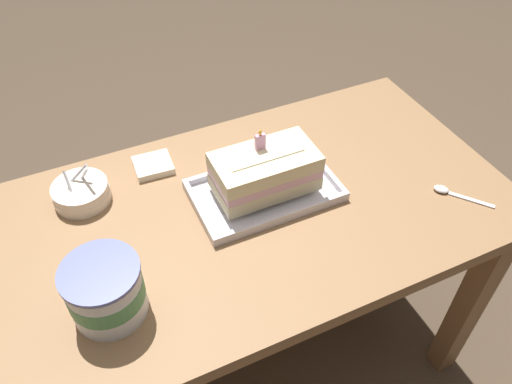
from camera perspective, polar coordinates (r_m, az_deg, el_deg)
ground_plane at (r=1.70m, az=-0.70°, el=-18.06°), size 8.00×8.00×0.00m
dining_table at (r=1.21m, az=-0.94°, el=-5.34°), size 1.21×0.64×0.69m
foil_tray at (r=1.17m, az=0.97°, el=0.05°), size 0.33×0.20×0.02m
birthday_cake at (r=1.12m, az=1.01°, el=2.35°), size 0.23×0.12×0.14m
bowl_stack at (r=1.21m, az=-19.01°, el=-0.07°), size 0.13×0.13×0.10m
ice_cream_tub at (r=0.97m, az=-16.53°, el=-10.54°), size 0.14×0.14×0.12m
serving_spoon_near_tray at (r=1.25m, az=20.74°, el=0.04°), size 0.10×0.12×0.01m
napkin_pile at (r=1.25m, az=-11.45°, el=2.96°), size 0.09×0.09×0.02m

